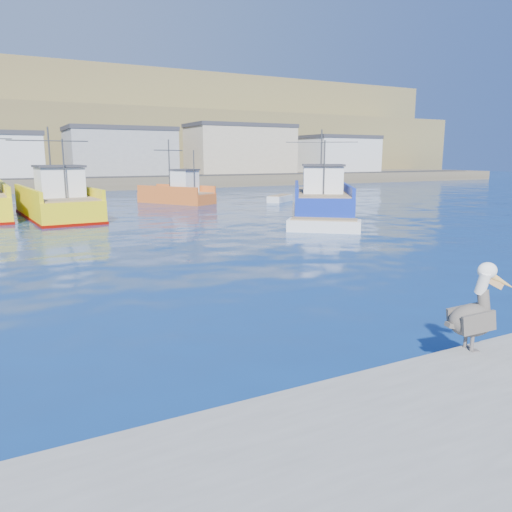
% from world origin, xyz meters
% --- Properties ---
extents(ground, '(260.00, 260.00, 0.00)m').
position_xyz_m(ground, '(0.00, 0.00, 0.00)').
color(ground, navy).
rests_on(ground, ground).
extents(dock_bollards, '(36.20, 0.20, 0.30)m').
position_xyz_m(dock_bollards, '(0.60, -3.40, 0.65)').
color(dock_bollards, '#4C4C4C').
rests_on(dock_bollards, dock).
extents(far_shore, '(200.00, 81.00, 24.00)m').
position_xyz_m(far_shore, '(0.00, 109.20, 8.98)').
color(far_shore, brown).
rests_on(far_shore, ground).
extents(trawler_yellow_b, '(5.69, 12.30, 6.61)m').
position_xyz_m(trawler_yellow_b, '(-3.42, 29.28, 1.08)').
color(trawler_yellow_b, yellow).
rests_on(trawler_yellow_b, ground).
extents(trawler_blue, '(10.08, 12.53, 6.62)m').
position_xyz_m(trawler_blue, '(15.73, 23.27, 1.09)').
color(trawler_blue, navy).
rests_on(trawler_blue, ground).
extents(boat_orange, '(6.21, 7.92, 5.98)m').
position_xyz_m(boat_orange, '(8.18, 36.03, 1.00)').
color(boat_orange, '#D65E23').
rests_on(boat_orange, ground).
extents(skiff_mid, '(4.27, 3.92, 0.94)m').
position_xyz_m(skiff_mid, '(9.72, 14.42, 0.30)').
color(skiff_mid, silver).
rests_on(skiff_mid, ground).
extents(skiff_far, '(3.76, 3.33, 0.81)m').
position_xyz_m(skiff_far, '(17.68, 33.01, 0.26)').
color(skiff_far, silver).
rests_on(skiff_far, ground).
extents(pelican, '(1.45, 0.84, 1.81)m').
position_xyz_m(pelican, '(0.84, -3.22, 1.27)').
color(pelican, '#595451').
rests_on(pelican, dock).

